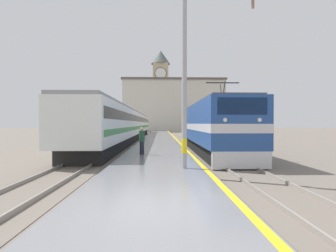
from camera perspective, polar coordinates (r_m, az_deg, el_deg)
ground_plane at (r=35.89m, az=-1.84°, el=-2.96°), size 200.00×200.00×0.00m
platform at (r=30.89m, az=-1.88°, el=-3.17°), size 4.18×140.00×0.38m
rail_track_near at (r=31.13m, az=5.34°, el=-3.44°), size 2.83×140.00×0.16m
rail_track_far at (r=31.19m, az=-9.39°, el=-3.44°), size 2.84×140.00×0.16m
locomotive_train at (r=19.98m, az=9.21°, el=-0.29°), size 2.92×15.65×4.69m
passenger_train at (r=36.00m, az=-8.33°, el=0.28°), size 2.92×46.81×3.76m
catenary_mast at (r=10.85m, az=4.55°, el=12.20°), size 3.09×0.23×7.73m
person_on_platform at (r=15.39m, az=-5.70°, el=-3.11°), size 0.34×0.34×1.59m
clock_tower at (r=79.41m, az=-1.62°, el=8.31°), size 5.65×5.65×24.11m
station_building at (r=70.18m, az=1.24°, el=4.48°), size 27.14×6.96×13.98m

